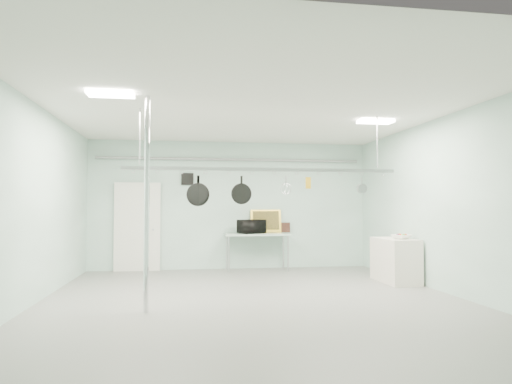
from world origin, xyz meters
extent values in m
plane|color=gray|center=(0.00, 0.00, 0.00)|extent=(8.00, 8.00, 0.00)
cube|color=silver|center=(0.00, 0.00, 3.19)|extent=(7.00, 8.00, 0.02)
cube|color=silver|center=(0.00, 3.99, 1.60)|extent=(7.00, 0.02, 3.20)
cube|color=silver|center=(3.49, 0.00, 1.60)|extent=(0.02, 8.00, 3.20)
cube|color=silver|center=(-2.30, 3.94, 1.05)|extent=(1.10, 0.10, 2.20)
cube|color=black|center=(-1.10, 3.97, 2.25)|extent=(0.30, 0.04, 0.30)
cylinder|color=gray|center=(0.00, 3.90, 2.75)|extent=(6.60, 0.07, 0.07)
cylinder|color=silver|center=(-1.70, -0.60, 1.60)|extent=(0.08, 0.08, 3.20)
cube|color=#AAC8BB|center=(0.60, 3.60, 0.88)|extent=(1.60, 0.70, 0.05)
cylinder|color=#B7B7BC|center=(-0.12, 3.32, 0.43)|extent=(0.04, 0.04, 0.86)
cylinder|color=#B7B7BC|center=(-0.12, 3.88, 0.43)|extent=(0.04, 0.04, 0.86)
cylinder|color=#B7B7BC|center=(1.32, 3.32, 0.43)|extent=(0.04, 0.04, 0.86)
cylinder|color=#B7B7BC|center=(1.32, 3.88, 0.43)|extent=(0.04, 0.04, 0.86)
cube|color=silver|center=(3.15, 1.40, 0.45)|extent=(0.60, 1.20, 0.90)
cube|color=#B7B7BC|center=(0.20, 0.30, 2.20)|extent=(4.80, 0.06, 0.06)
cylinder|color=#B7B7BC|center=(-1.90, 0.30, 2.70)|extent=(0.02, 0.02, 0.94)
cylinder|color=#B7B7BC|center=(2.30, 0.30, 2.70)|extent=(0.02, 0.02, 0.94)
cube|color=white|center=(-2.20, -0.80, 3.16)|extent=(0.65, 0.30, 0.05)
cube|color=white|center=(2.40, 0.60, 3.16)|extent=(0.65, 0.30, 0.05)
imported|color=black|center=(0.46, 3.53, 1.07)|extent=(0.72, 0.63, 0.34)
cylinder|color=silver|center=(0.47, 3.63, 1.00)|extent=(0.16, 0.16, 0.19)
cube|color=gold|center=(0.87, 3.90, 1.20)|extent=(0.78, 0.15, 0.58)
cube|color=black|center=(1.35, 3.90, 1.03)|extent=(0.31, 0.10, 0.25)
imported|color=white|center=(3.19, 1.19, 0.95)|extent=(0.48, 0.48, 0.09)
camera|label=1|loc=(-1.12, -7.50, 1.54)|focal=32.00mm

